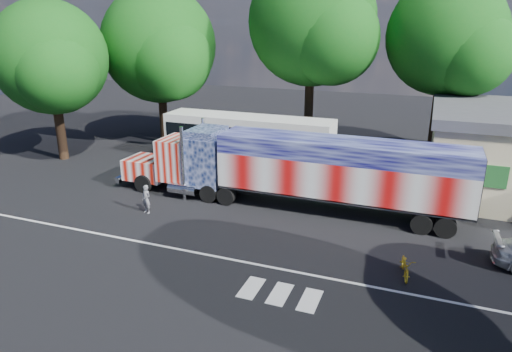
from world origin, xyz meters
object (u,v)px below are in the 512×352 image
(tree_n_mid, at_px, (314,22))
(tree_w_a, at_px, (51,58))
(tree_ne_a, at_px, (448,37))
(tree_nw_a, at_px, (160,46))
(woman, at_px, (146,199))
(coach_bus, at_px, (248,140))
(bicycle, at_px, (405,266))
(semi_truck, at_px, (295,169))

(tree_n_mid, bearing_deg, tree_w_a, -151.04)
(tree_w_a, xyz_separation_m, tree_ne_a, (26.49, 10.16, 1.45))
(tree_nw_a, xyz_separation_m, tree_n_mid, (12.35, 2.10, 1.84))
(woman, relative_size, tree_n_mid, 0.11)
(woman, relative_size, tree_ne_a, 0.12)
(coach_bus, xyz_separation_m, tree_nw_a, (-9.22, 3.59, 6.30))
(tree_ne_a, bearing_deg, tree_nw_a, -172.45)
(coach_bus, height_order, tree_n_mid, tree_n_mid)
(coach_bus, height_order, bicycle, coach_bus)
(tree_w_a, bearing_deg, bicycle, -18.22)
(tree_ne_a, bearing_deg, tree_w_a, -159.01)
(woman, xyz_separation_m, tree_ne_a, (14.58, 16.82, 8.21))
(semi_truck, xyz_separation_m, tree_n_mid, (-2.36, 12.21, 7.74))
(semi_truck, distance_m, coach_bus, 8.54)
(bicycle, xyz_separation_m, tree_ne_a, (0.79, 18.63, 8.54))
(coach_bus, height_order, tree_nw_a, tree_nw_a)
(bicycle, bearing_deg, semi_truck, 128.85)
(woman, bearing_deg, tree_ne_a, 64.98)
(tree_ne_a, relative_size, tree_nw_a, 1.02)
(semi_truck, distance_m, bicycle, 8.73)
(coach_bus, relative_size, tree_nw_a, 0.96)
(tree_n_mid, bearing_deg, semi_truck, -79.08)
(semi_truck, relative_size, tree_n_mid, 1.39)
(bicycle, bearing_deg, coach_bus, 124.42)
(woman, relative_size, tree_w_a, 0.14)
(tree_ne_a, bearing_deg, coach_bus, -152.94)
(bicycle, distance_m, tree_ne_a, 20.51)
(tree_nw_a, bearing_deg, bicycle, -36.63)
(coach_bus, xyz_separation_m, tree_n_mid, (3.13, 5.68, 8.14))
(woman, distance_m, tree_n_mid, 19.14)
(coach_bus, height_order, tree_w_a, tree_w_a)
(semi_truck, bearing_deg, bicycle, -41.07)
(tree_w_a, height_order, tree_ne_a, tree_ne_a)
(coach_bus, xyz_separation_m, woman, (-1.87, -10.33, -1.08))
(woman, xyz_separation_m, tree_nw_a, (-7.35, 13.92, 7.37))
(tree_w_a, bearing_deg, tree_ne_a, 20.99)
(coach_bus, relative_size, bicycle, 7.07)
(bicycle, xyz_separation_m, tree_n_mid, (-8.79, 17.82, 9.55))
(bicycle, relative_size, tree_ne_a, 0.13)
(semi_truck, height_order, tree_nw_a, tree_nw_a)
(bicycle, relative_size, tree_w_a, 0.15)
(semi_truck, distance_m, tree_nw_a, 18.80)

